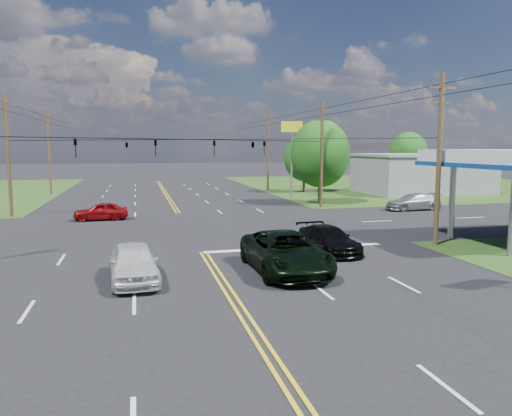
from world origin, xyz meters
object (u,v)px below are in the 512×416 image
object	(u,v)px
pole_right_far	(268,150)
tree_right_b	(304,158)
retail_ne	(422,175)
suv_black	(329,240)
tree_right_a	(320,154)
pole_ne	(322,154)
pole_left_far	(49,150)
pickup_dkgreen	(285,252)
pole_nw	(8,155)
pole_se	(439,158)
tree_far_r	(408,154)
pickup_white	(134,263)

from	to	relation	value
pole_right_far	tree_right_b	bearing A→B (deg)	-48.81
retail_ne	suv_black	world-z (taller)	retail_ne
retail_ne	tree_right_a	distance (m)	18.09
retail_ne	pole_ne	bearing A→B (deg)	-147.09
pole_left_far	pole_right_far	world-z (taller)	same
pole_left_far	tree_right_a	xyz separation A→B (m)	(27.00, -16.00, -0.30)
pickup_dkgreen	pole_left_far	bearing A→B (deg)	110.59
pole_nw	pole_se	bearing A→B (deg)	-34.70
retail_ne	tree_right_b	bearing A→B (deg)	163.50
pickup_dkgreen	suv_black	world-z (taller)	pickup_dkgreen
pole_nw	tree_right_a	size ratio (longest dim) A/B	1.16
pole_left_far	tree_right_b	xyz separation A→B (m)	(29.50, -4.00, -0.95)
pickup_dkgreen	tree_right_b	bearing A→B (deg)	69.09
pole_left_far	retail_ne	bearing A→B (deg)	-10.54
pole_right_far	tree_far_r	distance (m)	21.10
retail_ne	pole_right_far	size ratio (longest dim) A/B	1.40
suv_black	pickup_white	distance (m)	10.50
pole_right_far	pickup_dkgreen	size ratio (longest dim) A/B	1.58
pickup_dkgreen	pole_right_far	bearing A→B (deg)	75.45
pole_se	tree_right_a	distance (m)	21.02
tree_right_b	pickup_dkgreen	bearing A→B (deg)	-110.12
pole_right_far	tree_right_a	xyz separation A→B (m)	(1.00, -16.00, -0.30)
pole_se	retail_ne	bearing A→B (deg)	59.62
pole_nw	tree_right_b	xyz separation A→B (m)	(29.50, 15.00, -0.70)
pole_se	suv_black	world-z (taller)	pole_se
pole_left_far	pickup_dkgreen	xyz separation A→B (m)	(16.00, -40.86, -4.29)
pole_se	pickup_dkgreen	xyz separation A→B (m)	(-10.00, -3.86, -4.03)
retail_ne	pole_right_far	distance (m)	19.02
pole_ne	suv_black	bearing A→B (deg)	-109.70
tree_right_a	tree_far_r	size ratio (longest dim) A/B	1.07
tree_right_b	suv_black	world-z (taller)	tree_right_b
pole_se	pole_ne	world-z (taller)	same
pole_se	suv_black	bearing A→B (deg)	-175.94
pole_right_far	tree_far_r	world-z (taller)	pole_right_far
pole_ne	suv_black	distance (m)	20.07
pole_right_far	suv_black	xyz separation A→B (m)	(-6.61, -37.47, -4.48)
pole_ne	pickup_dkgreen	distance (m)	24.37
pole_nw	pickup_dkgreen	size ratio (longest dim) A/B	1.50
tree_far_r	pickup_dkgreen	world-z (taller)	tree_far_r
pole_ne	pole_nw	bearing A→B (deg)	180.00
tree_right_b	tree_far_r	distance (m)	18.50
pole_nw	pole_ne	world-z (taller)	same
tree_far_r	pickup_white	xyz separation A→B (m)	(-37.50, -42.99, -3.75)
pole_ne	pole_se	bearing A→B (deg)	-90.00
tree_right_b	pickup_white	bearing A→B (deg)	-118.40
pole_ne	tree_right_a	bearing A→B (deg)	71.57
pole_nw	pole_ne	size ratio (longest dim) A/B	1.00
pole_nw	pickup_white	xyz separation A→B (m)	(9.50, -21.99, -4.12)
pole_se	pole_ne	xyz separation A→B (m)	(0.00, 18.00, 0.00)
pole_nw	pole_left_far	distance (m)	19.00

